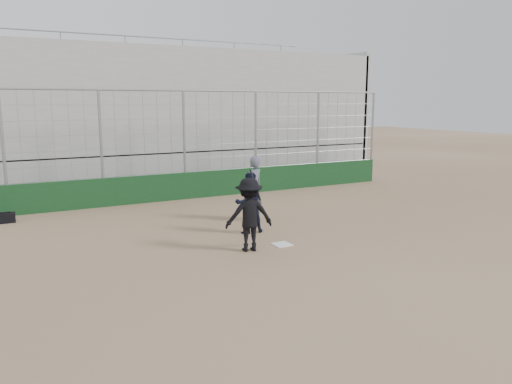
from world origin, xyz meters
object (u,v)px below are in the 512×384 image
umpire (254,192)px  equipment_bag (3,218)px  catcher_crouched (249,213)px  batter_at_plate (249,215)px

umpire → equipment_bag: (-6.82, 3.28, -0.74)m
catcher_crouched → umpire: umpire is taller
batter_at_plate → catcher_crouched: size_ratio=1.69×
umpire → equipment_bag: bearing=-48.0°
batter_at_plate → umpire: batter_at_plate is taller
batter_at_plate → equipment_bag: (-5.25, 5.99, -0.75)m
batter_at_plate → umpire: (1.56, 2.71, -0.01)m
equipment_bag → umpire: bearing=-25.7°
batter_at_plate → equipment_bag: 8.00m
catcher_crouched → umpire: bearing=57.3°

